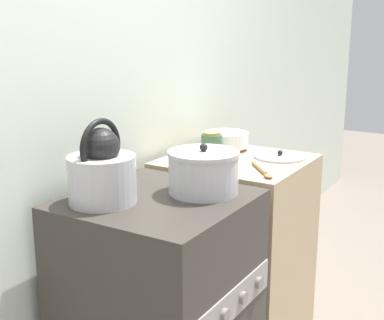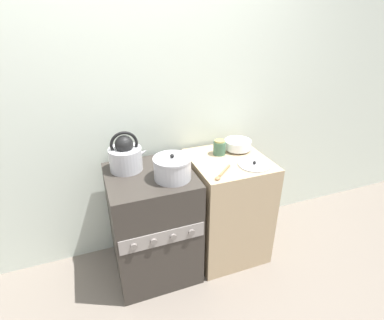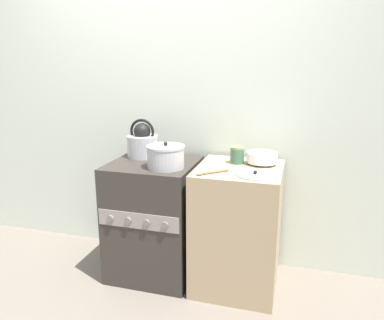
{
  "view_description": "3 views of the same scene",
  "coord_description": "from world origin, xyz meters",
  "px_view_note": "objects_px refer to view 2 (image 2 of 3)",
  "views": [
    {
      "loc": [
        -1.43,
        -0.73,
        1.43
      ],
      "look_at": [
        0.21,
        0.28,
        0.94
      ],
      "focal_mm": 50.0,
      "sensor_mm": 36.0,
      "label": 1
    },
    {
      "loc": [
        -0.35,
        -1.49,
        1.86
      ],
      "look_at": [
        0.3,
        0.27,
        0.92
      ],
      "focal_mm": 28.0,
      "sensor_mm": 36.0,
      "label": 2
    },
    {
      "loc": [
        0.97,
        -2.09,
        1.54
      ],
      "look_at": [
        0.29,
        0.29,
        0.89
      ],
      "focal_mm": 35.0,
      "sensor_mm": 36.0,
      "label": 3
    }
  ],
  "objects_px": {
    "cooking_pot": "(172,168)",
    "kettle": "(126,156)",
    "loose_pot_lid": "(254,165)",
    "stove": "(153,224)",
    "storage_jar": "(219,147)",
    "enamel_bowl": "(238,145)"
  },
  "relations": [
    {
      "from": "cooking_pot",
      "to": "kettle",
      "type": "bearing_deg",
      "value": 138.72
    },
    {
      "from": "kettle",
      "to": "loose_pot_lid",
      "type": "relative_size",
      "value": 1.24
    },
    {
      "from": "cooking_pot",
      "to": "stove",
      "type": "bearing_deg",
      "value": 142.18
    },
    {
      "from": "stove",
      "to": "storage_jar",
      "type": "distance_m",
      "value": 0.77
    },
    {
      "from": "kettle",
      "to": "enamel_bowl",
      "type": "height_order",
      "value": "kettle"
    },
    {
      "from": "kettle",
      "to": "loose_pot_lid",
      "type": "distance_m",
      "value": 0.91
    },
    {
      "from": "stove",
      "to": "loose_pot_lid",
      "type": "xyz_separation_m",
      "value": [
        0.73,
        -0.15,
        0.44
      ]
    },
    {
      "from": "enamel_bowl",
      "to": "storage_jar",
      "type": "bearing_deg",
      "value": -174.01
    },
    {
      "from": "stove",
      "to": "enamel_bowl",
      "type": "bearing_deg",
      "value": 9.95
    },
    {
      "from": "storage_jar",
      "to": "loose_pot_lid",
      "type": "distance_m",
      "value": 0.31
    },
    {
      "from": "stove",
      "to": "storage_jar",
      "type": "relative_size",
      "value": 7.39
    },
    {
      "from": "kettle",
      "to": "storage_jar",
      "type": "distance_m",
      "value": 0.71
    },
    {
      "from": "cooking_pot",
      "to": "loose_pot_lid",
      "type": "distance_m",
      "value": 0.61
    },
    {
      "from": "enamel_bowl",
      "to": "loose_pot_lid",
      "type": "distance_m",
      "value": 0.28
    },
    {
      "from": "kettle",
      "to": "storage_jar",
      "type": "bearing_deg",
      "value": -1.29
    },
    {
      "from": "cooking_pot",
      "to": "storage_jar",
      "type": "distance_m",
      "value": 0.49
    },
    {
      "from": "kettle",
      "to": "enamel_bowl",
      "type": "bearing_deg",
      "value": 0.11
    },
    {
      "from": "cooking_pot",
      "to": "loose_pot_lid",
      "type": "relative_size",
      "value": 1.1
    },
    {
      "from": "stove",
      "to": "kettle",
      "type": "bearing_deg",
      "value": 135.53
    },
    {
      "from": "stove",
      "to": "kettle",
      "type": "xyz_separation_m",
      "value": [
        -0.13,
        0.13,
        0.53
      ]
    },
    {
      "from": "enamel_bowl",
      "to": "storage_jar",
      "type": "relative_size",
      "value": 1.8
    },
    {
      "from": "kettle",
      "to": "cooking_pot",
      "type": "xyz_separation_m",
      "value": [
        0.27,
        -0.23,
        -0.03
      ]
    }
  ]
}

